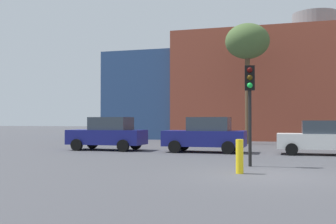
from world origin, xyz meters
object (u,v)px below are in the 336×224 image
Objects in this scene: traffic_light_island at (250,92)px; bollard_yellow_0 at (240,156)px; parked_car_2 at (319,138)px; bare_tree_1 at (247,43)px; parked_car_0 at (108,134)px; parked_car_1 at (206,135)px.

traffic_light_island is 3.02m from bollard_yellow_0.
bare_tree_1 is (-4.21, 8.43, 6.45)m from parked_car_2.
bollard_yellow_0 is (-0.15, -2.10, -2.17)m from traffic_light_island.
bare_tree_1 is 18.00m from bollard_yellow_0.
traffic_light_island is at bearing 65.25° from parked_car_2.
traffic_light_island reaches higher than bollard_yellow_0.
bare_tree_1 is (7.06, 8.43, 6.35)m from parked_car_0.
traffic_light_island is 15.31m from bare_tree_1.
parked_car_2 is 11.42m from bare_tree_1.
bare_tree_1 is (-1.39, 14.55, 4.57)m from traffic_light_island.
parked_car_1 is at bearing 108.03° from bollard_yellow_0.
parked_car_0 is 11.69m from bollard_yellow_0.
bare_tree_1 reaches higher than parked_car_0.
parked_car_2 is (5.64, 0.00, -0.09)m from parked_car_1.
parked_car_2 is at bearing -63.45° from bare_tree_1.
traffic_light_island is at bearing 85.97° from bollard_yellow_0.
parked_car_0 is 1.17× the size of traffic_light_island.
parked_car_0 is 10.58m from traffic_light_island.
parked_car_1 is at bearing -99.63° from bare_tree_1.
parked_car_2 is at bearing -180.00° from parked_car_0.
bare_tree_1 reaches higher than parked_car_2.
traffic_light_island is at bearing 144.09° from parked_car_0.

